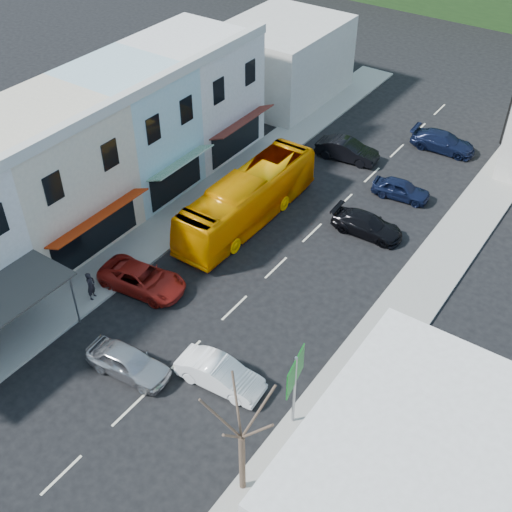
{
  "coord_description": "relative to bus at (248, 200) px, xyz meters",
  "views": [
    {
      "loc": [
        14.9,
        -15.47,
        23.6
      ],
      "look_at": [
        0.0,
        6.0,
        2.2
      ],
      "focal_mm": 45.0,
      "sensor_mm": 36.0,
      "label": 1
    }
  ],
  "objects": [
    {
      "name": "shopfront_row",
      "position": [
        -8.52,
        -5.82,
        2.45
      ],
      "size": [
        8.25,
        30.0,
        8.0
      ],
      "color": "beige",
      "rests_on": "ground"
    },
    {
      "name": "sidewalk_left",
      "position": [
        -3.53,
        -0.82,
        -1.48
      ],
      "size": [
        3.0,
        52.0,
        0.15
      ],
      "primitive_type": "cube",
      "color": "gray",
      "rests_on": "ground"
    },
    {
      "name": "car_navy_mid",
      "position": [
        6.71,
        7.75,
        -0.85
      ],
      "size": [
        4.59,
        2.32,
        1.4
      ],
      "primitive_type": "imported",
      "rotation": [
        0.0,
        0.0,
        1.69
      ],
      "color": "black",
      "rests_on": "ground"
    },
    {
      "name": "bus",
      "position": [
        0.0,
        0.0,
        0.0
      ],
      "size": [
        2.5,
        11.6,
        3.1
      ],
      "primitive_type": "imported",
      "rotation": [
        0.0,
        0.0,
        0.0
      ],
      "color": "#F69500",
      "rests_on": "ground"
    },
    {
      "name": "car_navy_far",
      "position": [
        6.59,
        15.14,
        -0.85
      ],
      "size": [
        4.59,
        2.07,
        1.4
      ],
      "primitive_type": "imported",
      "rotation": [
        0.0,
        0.0,
        1.62
      ],
      "color": "black",
      "rests_on": "ground"
    },
    {
      "name": "pedestrian_left",
      "position": [
        -2.61,
        -10.61,
        -0.55
      ],
      "size": [
        0.57,
        0.7,
        1.7
      ],
      "primitive_type": "imported",
      "rotation": [
        0.0,
        0.0,
        1.9
      ],
      "color": "black",
      "rests_on": "sidewalk_left"
    },
    {
      "name": "ground",
      "position": [
        3.97,
        -10.82,
        -1.55
      ],
      "size": [
        120.0,
        120.0,
        0.0
      ],
      "primitive_type": "plane",
      "color": "black",
      "rests_on": "ground"
    },
    {
      "name": "car_silver",
      "position": [
        2.49,
        -13.2,
        -0.85
      ],
      "size": [
        4.55,
        2.21,
        1.4
      ],
      "primitive_type": "imported",
      "rotation": [
        0.0,
        0.0,
        1.67
      ],
      "color": "#B1B1B6",
      "rests_on": "ground"
    },
    {
      "name": "direction_sign",
      "position": [
        10.37,
        -11.21,
        0.57
      ],
      "size": [
        0.94,
        1.99,
        4.24
      ],
      "primitive_type": null,
      "rotation": [
        0.0,
        0.0,
        0.2
      ],
      "color": "#065311",
      "rests_on": "ground"
    },
    {
      "name": "sidewalk_right",
      "position": [
        11.47,
        -0.82,
        -1.48
      ],
      "size": [
        3.0,
        52.0,
        0.15
      ],
      "primitive_type": "cube",
      "color": "gray",
      "rests_on": "ground"
    },
    {
      "name": "car_black_far",
      "position": [
        1.5,
        10.03,
        -0.85
      ],
      "size": [
        4.59,
        2.32,
        1.4
      ],
      "primitive_type": "imported",
      "rotation": [
        0.0,
        0.0,
        1.69
      ],
      "color": "black",
      "rests_on": "ground"
    },
    {
      "name": "traffic_signal",
      "position": [
        9.77,
        18.55,
        1.21
      ],
      "size": [
        0.96,
        1.31,
        5.51
      ],
      "primitive_type": null,
      "rotation": [
        0.0,
        0.0,
        2.95
      ],
      "color": "black",
      "rests_on": "ground"
    },
    {
      "name": "distant_block_left",
      "position": [
        -8.03,
        16.18,
        1.45
      ],
      "size": [
        8.0,
        10.0,
        6.0
      ],
      "primitive_type": "cube",
      "color": "#B7B2A8",
      "rests_on": "ground"
    },
    {
      "name": "car_black_near",
      "position": [
        6.69,
        3.0,
        -0.85
      ],
      "size": [
        4.58,
        2.03,
        1.4
      ],
      "primitive_type": "imported",
      "rotation": [
        0.0,
        0.0,
        1.61
      ],
      "color": "black",
      "rests_on": "ground"
    },
    {
      "name": "car_red",
      "position": [
        -1.03,
        -8.4,
        -0.85
      ],
      "size": [
        4.81,
        2.49,
        1.4
      ],
      "primitive_type": "imported",
      "rotation": [
        0.0,
        0.0,
        1.7
      ],
      "color": "maroon",
      "rests_on": "ground"
    },
    {
      "name": "car_white",
      "position": [
        6.47,
        -11.31,
        -0.85
      ],
      "size": [
        4.54,
        2.17,
        1.4
      ],
      "primitive_type": "imported",
      "rotation": [
        0.0,
        0.0,
        1.66
      ],
      "color": "white",
      "rests_on": "ground"
    },
    {
      "name": "street_tree",
      "position": [
        10.42,
        -15.05,
        1.87
      ],
      "size": [
        3.57,
        3.57,
        6.83
      ],
      "primitive_type": null,
      "rotation": [
        0.0,
        0.0,
        -0.36
      ],
      "color": "#36281F",
      "rests_on": "ground"
    }
  ]
}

